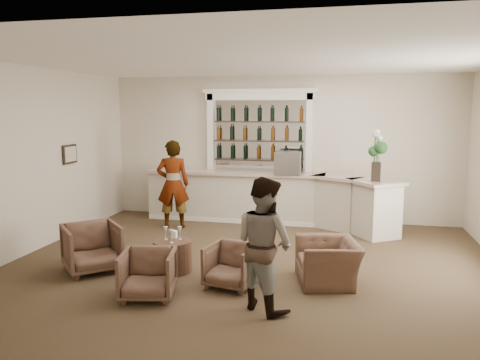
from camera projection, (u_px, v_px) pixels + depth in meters
name	position (u px, v px, depth m)	size (l,w,h in m)	color
ground	(251.00, 266.00, 7.64)	(8.00, 8.00, 0.00)	#4F3F27
room_shell	(269.00, 121.00, 7.94)	(8.04, 7.02, 3.32)	beige
bar_counter	(270.00, 198.00, 10.48)	(5.72, 1.80, 1.14)	beige
back_bar_alcove	(259.00, 132.00, 10.73)	(2.64, 0.25, 3.00)	white
cocktail_table	(173.00, 256.00, 7.39)	(0.61, 0.61, 0.50)	#4E3421
sommelier	(173.00, 184.00, 10.03)	(0.69, 0.45, 1.90)	gray
guest	(264.00, 244.00, 5.93)	(0.83, 0.65, 1.71)	gray
armchair_left	(92.00, 248.00, 7.37)	(0.81, 0.84, 0.76)	brown
armchair_center	(148.00, 274.00, 6.34)	(0.70, 0.72, 0.66)	brown
armchair_right	(232.00, 265.00, 6.75)	(0.66, 0.68, 0.62)	brown
armchair_far	(328.00, 262.00, 6.89)	(0.97, 0.85, 0.63)	brown
espresso_machine	(288.00, 163.00, 10.20)	(0.56, 0.47, 0.49)	#B7B6BB
flower_vase	(377.00, 153.00, 9.13)	(0.27, 0.27, 1.00)	black
wine_glass_bar_left	(281.00, 169.00, 10.29)	(0.07, 0.07, 0.21)	white
wine_glass_bar_right	(284.00, 169.00, 10.31)	(0.07, 0.07, 0.21)	white
wine_glass_tbl_a	(166.00, 233.00, 7.39)	(0.07, 0.07, 0.21)	white
wine_glass_tbl_b	(180.00, 233.00, 7.39)	(0.07, 0.07, 0.21)	white
wine_glass_tbl_c	(172.00, 236.00, 7.20)	(0.07, 0.07, 0.21)	white
napkin_holder	(174.00, 234.00, 7.48)	(0.08, 0.08, 0.12)	white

